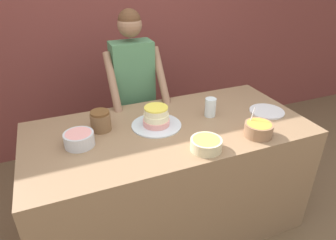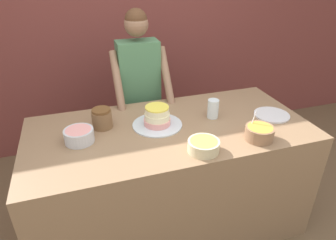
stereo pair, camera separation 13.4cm
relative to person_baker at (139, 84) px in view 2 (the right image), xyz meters
The scene contains 10 objects.
wall_back 0.86m from the person_baker, 85.33° to the left, with size 10.00×0.05×2.60m.
counter 0.86m from the person_baker, 84.30° to the right, with size 2.00×0.94×0.91m.
person_baker is the anchor object (origin of this frame).
cake 0.60m from the person_baker, 91.14° to the right, with size 0.36×0.36×0.15m.
frosting_bowl_orange 1.14m from the person_baker, 59.72° to the right, with size 0.19×0.19×0.18m.
frosting_bowl_pink 0.86m from the person_baker, 130.10° to the right, with size 0.19×0.19×0.09m.
frosting_bowl_yellow 1.02m from the person_baker, 80.44° to the right, with size 0.20×0.20×0.07m.
drinking_glass 0.74m from the person_baker, 55.71° to the right, with size 0.08×0.08×0.14m.
ceramic_plate 1.13m from the person_baker, 40.21° to the right, with size 0.27×0.27×0.01m.
stoneware_jar 0.64m from the person_baker, 127.11° to the right, with size 0.14×0.14×0.14m.
Camera 2 is at (-0.58, -1.27, 1.97)m, focal length 32.00 mm.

